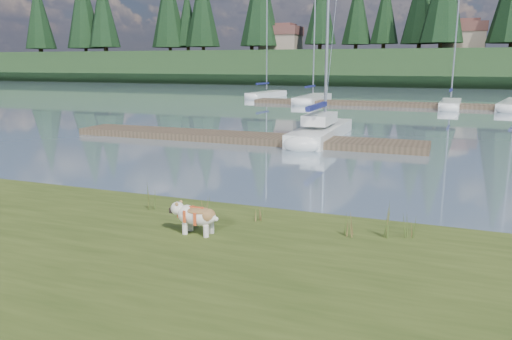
% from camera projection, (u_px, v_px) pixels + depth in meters
% --- Properties ---
extents(ground, '(200.00, 200.00, 0.00)m').
position_uv_depth(ground, '(387.00, 106.00, 39.97)').
color(ground, gray).
rests_on(ground, ground).
extents(bank, '(60.00, 9.00, 0.35)m').
position_uv_depth(bank, '(93.00, 296.00, 7.05)').
color(bank, '#414F1C').
rests_on(bank, ground).
extents(ridge, '(200.00, 20.00, 5.00)m').
position_uv_depth(ridge, '(419.00, 68.00, 78.71)').
color(ridge, '#1C3218').
rests_on(ridge, ground).
extents(bulldog, '(0.92, 0.41, 0.56)m').
position_uv_depth(bulldog, '(196.00, 215.00, 9.05)').
color(bulldog, silver).
rests_on(bulldog, bank).
extents(sailboat_main, '(1.57, 7.78, 11.29)m').
position_uv_depth(sailboat_main, '(324.00, 128.00, 23.27)').
color(sailboat_main, silver).
rests_on(sailboat_main, ground).
extents(dock_near, '(16.00, 2.00, 0.30)m').
position_uv_depth(dock_near, '(240.00, 137.00, 22.15)').
color(dock_near, '#4C3D2C').
rests_on(dock_near, ground).
extents(dock_far, '(26.00, 2.20, 0.30)m').
position_uv_depth(dock_far, '(413.00, 105.00, 39.24)').
color(dock_far, '#4C3D2C').
rests_on(dock_far, ground).
extents(sailboat_bg_0, '(2.34, 7.34, 10.55)m').
position_uv_depth(sailboat_bg_0, '(269.00, 94.00, 50.01)').
color(sailboat_bg_0, silver).
rests_on(sailboat_bg_0, ground).
extents(sailboat_bg_1, '(1.79, 8.66, 12.81)m').
position_uv_depth(sailboat_bg_1, '(315.00, 98.00, 44.45)').
color(sailboat_bg_1, silver).
rests_on(sailboat_bg_1, ground).
extents(sailboat_bg_2, '(1.65, 6.94, 10.47)m').
position_uv_depth(sailboat_bg_2, '(451.00, 103.00, 38.66)').
color(sailboat_bg_2, silver).
rests_on(sailboat_bg_2, ground).
extents(weed_0, '(0.17, 0.14, 0.49)m').
position_uv_depth(weed_0, '(207.00, 208.00, 10.02)').
color(weed_0, '#475B23').
rests_on(weed_0, bank).
extents(weed_1, '(0.17, 0.14, 0.42)m').
position_uv_depth(weed_1, '(260.00, 212.00, 9.82)').
color(weed_1, '#475B23').
rests_on(weed_1, bank).
extents(weed_2, '(0.17, 0.14, 0.72)m').
position_uv_depth(weed_2, '(383.00, 221.00, 8.87)').
color(weed_2, '#475B23').
rests_on(weed_2, bank).
extents(weed_3, '(0.17, 0.14, 0.59)m').
position_uv_depth(weed_3, '(150.00, 198.00, 10.56)').
color(weed_3, '#475B23').
rests_on(weed_3, bank).
extents(weed_4, '(0.17, 0.14, 0.45)m').
position_uv_depth(weed_4, '(348.00, 226.00, 8.95)').
color(weed_4, '#475B23').
rests_on(weed_4, bank).
extents(weed_5, '(0.17, 0.14, 0.54)m').
position_uv_depth(weed_5, '(409.00, 225.00, 8.88)').
color(weed_5, '#475B23').
rests_on(weed_5, bank).
extents(mud_lip, '(60.00, 0.50, 0.14)m').
position_uv_depth(mud_lip, '(223.00, 216.00, 11.09)').
color(mud_lip, '#33281C').
rests_on(mud_lip, ground).
extents(conifer_0, '(5.72, 5.72, 14.15)m').
position_uv_depth(conifer_0, '(103.00, 10.00, 90.23)').
color(conifer_0, '#382619').
rests_on(conifer_0, ridge).
extents(conifer_1, '(4.40, 4.40, 11.30)m').
position_uv_depth(conifer_1, '(187.00, 17.00, 88.95)').
color(conifer_1, '#382619').
rests_on(conifer_1, ridge).
extents(conifer_3, '(4.84, 4.84, 12.25)m').
position_uv_depth(conifer_3, '(357.00, 9.00, 79.33)').
color(conifer_3, '#382619').
rests_on(conifer_3, ridge).
extents(house_0, '(6.30, 5.30, 4.65)m').
position_uv_depth(house_0, '(281.00, 38.00, 82.61)').
color(house_0, gray).
rests_on(house_0, ridge).
extents(house_1, '(6.30, 5.30, 4.65)m').
position_uv_depth(house_1, '(463.00, 35.00, 73.78)').
color(house_1, gray).
rests_on(house_1, ridge).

